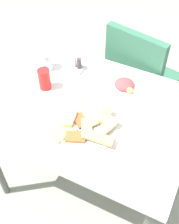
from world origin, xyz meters
name	(u,v)px	position (x,y,z in m)	size (l,w,h in m)	color
ground_plane	(91,177)	(0.00, 0.00, 0.00)	(6.00, 6.00, 0.00)	gray
dining_table	(91,119)	(0.00, 0.00, 0.63)	(1.05, 0.81, 0.72)	silver
dining_chair	(139,76)	(0.08, 0.59, 0.50)	(0.49, 0.50, 0.89)	#33684D
pide_platter	(87,127)	(0.04, -0.13, 0.73)	(0.31, 0.30, 0.04)	white
salad_plate_greens	(125,85)	(0.10, 0.22, 0.73)	(0.20, 0.20, 0.05)	white
soda_can	(44,79)	(-0.30, 0.03, 0.78)	(0.07, 0.07, 0.12)	red
drinking_glass	(47,61)	(-0.38, 0.18, 0.77)	(0.07, 0.07, 0.10)	silver
paper_napkin	(175,113)	(0.40, 0.16, 0.72)	(0.12, 0.12, 0.00)	white
fork	(175,115)	(0.40, 0.14, 0.72)	(0.17, 0.02, 0.01)	silver
spoon	(177,110)	(0.40, 0.18, 0.72)	(0.19, 0.02, 0.01)	silver
condiment_caddy	(77,65)	(-0.22, 0.25, 0.74)	(0.09, 0.09, 0.08)	#B2B2B7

